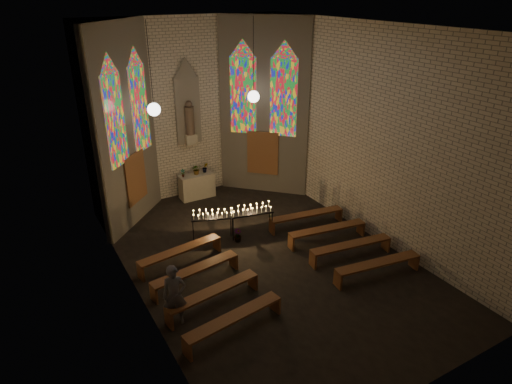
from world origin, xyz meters
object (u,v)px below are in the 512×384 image
(aisle_flower_pot, at_px, (238,235))
(visitor, at_px, (175,295))
(votive_stand_right, at_px, (251,211))
(votive_stand_left, at_px, (213,216))
(altar, at_px, (197,186))

(aisle_flower_pot, relative_size, visitor, 0.27)
(aisle_flower_pot, bearing_deg, votive_stand_right, 11.12)
(visitor, bearing_deg, aisle_flower_pot, 57.36)
(aisle_flower_pot, distance_m, visitor, 4.37)
(aisle_flower_pot, bearing_deg, votive_stand_left, 140.49)
(votive_stand_left, relative_size, visitor, 0.87)
(votive_stand_right, bearing_deg, altar, 107.36)
(votive_stand_right, distance_m, visitor, 4.88)
(altar, relative_size, votive_stand_right, 0.91)
(votive_stand_right, bearing_deg, aisle_flower_pot, -157.28)
(aisle_flower_pot, height_order, visitor, visitor)
(votive_stand_left, relative_size, votive_stand_right, 0.95)
(visitor, bearing_deg, votive_stand_right, 53.76)
(aisle_flower_pot, distance_m, votive_stand_right, 0.95)
(altar, distance_m, votive_stand_right, 3.90)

